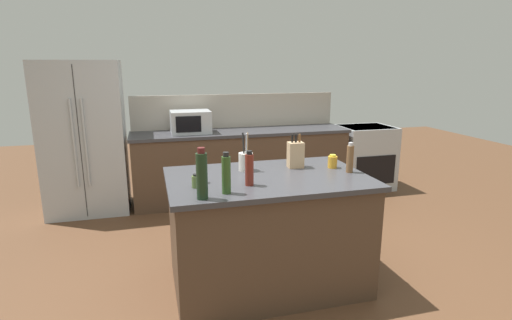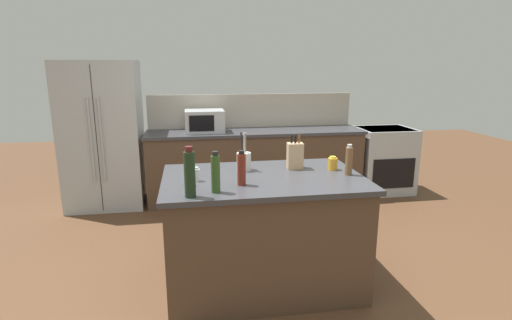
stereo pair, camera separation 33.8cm
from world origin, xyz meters
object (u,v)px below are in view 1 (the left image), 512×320
at_px(salt_shaker, 202,176).
at_px(pepper_grinder, 350,158).
at_px(vinegar_bottle, 249,169).
at_px(refrigerator, 85,138).
at_px(knife_block, 296,155).
at_px(wine_bottle, 202,175).
at_px(microwave, 191,122).
at_px(utensil_crock, 246,161).
at_px(range_oven, 364,157).
at_px(honey_jar, 332,162).
at_px(spice_jar_oregano, 196,181).
at_px(olive_oil_bottle, 226,174).

height_order(salt_shaker, pepper_grinder, pepper_grinder).
bearing_deg(vinegar_bottle, salt_shaker, 154.41).
distance_m(refrigerator, knife_block, 2.84).
distance_m(wine_bottle, vinegar_bottle, 0.43).
height_order(microwave, knife_block, knife_block).
bearing_deg(utensil_crock, microwave, 97.02).
relative_size(range_oven, pepper_grinder, 3.68).
relative_size(range_oven, honey_jar, 7.95).
relative_size(salt_shaker, spice_jar_oregano, 1.08).
bearing_deg(refrigerator, salt_shaker, -63.68).
relative_size(spice_jar_oregano, honey_jar, 0.88).
bearing_deg(range_oven, salt_shaker, -140.20).
bearing_deg(wine_bottle, range_oven, 43.62).
distance_m(salt_shaker, pepper_grinder, 1.21).
height_order(refrigerator, wine_bottle, refrigerator).
bearing_deg(olive_oil_bottle, range_oven, 44.71).
distance_m(microwave, salt_shaker, 2.25).
distance_m(pepper_grinder, honey_jar, 0.20).
relative_size(olive_oil_bottle, honey_jar, 2.52).
distance_m(refrigerator, wine_bottle, 2.88).
bearing_deg(knife_block, vinegar_bottle, -138.97).
relative_size(utensil_crock, salt_shaker, 2.91).
xyz_separation_m(spice_jar_oregano, honey_jar, (1.20, 0.26, 0.01)).
bearing_deg(microwave, vinegar_bottle, -85.91).
xyz_separation_m(knife_block, olive_oil_bottle, (-0.71, -0.54, 0.02)).
distance_m(range_oven, vinegar_bottle, 3.42).
distance_m(microwave, vinegar_bottle, 2.40).
bearing_deg(spice_jar_oregano, knife_block, 21.42).
height_order(range_oven, microwave, microwave).
height_order(utensil_crock, honey_jar, utensil_crock).
relative_size(wine_bottle, olive_oil_bottle, 1.19).
height_order(microwave, pepper_grinder, microwave).
xyz_separation_m(refrigerator, range_oven, (3.82, -0.05, -0.46)).
bearing_deg(utensil_crock, wine_bottle, -125.63).
height_order(vinegar_bottle, pepper_grinder, vinegar_bottle).
distance_m(utensil_crock, salt_shaker, 0.47).
xyz_separation_m(microwave, knife_block, (0.68, -2.00, -0.03)).
height_order(salt_shaker, olive_oil_bottle, olive_oil_bottle).
bearing_deg(vinegar_bottle, honey_jar, 20.42).
bearing_deg(vinegar_bottle, pepper_grinder, 8.51).
distance_m(refrigerator, honey_jar, 3.12).
bearing_deg(salt_shaker, vinegar_bottle, -25.59).
xyz_separation_m(microwave, vinegar_bottle, (0.17, -2.40, -0.02)).
relative_size(microwave, honey_jar, 4.32).
bearing_deg(olive_oil_bottle, knife_block, 37.32).
relative_size(salt_shaker, olive_oil_bottle, 0.38).
relative_size(refrigerator, vinegar_bottle, 7.12).
bearing_deg(olive_oil_bottle, spice_jar_oregano, 135.32).
bearing_deg(range_oven, pepper_grinder, -123.17).
distance_m(knife_block, wine_bottle, 1.08).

